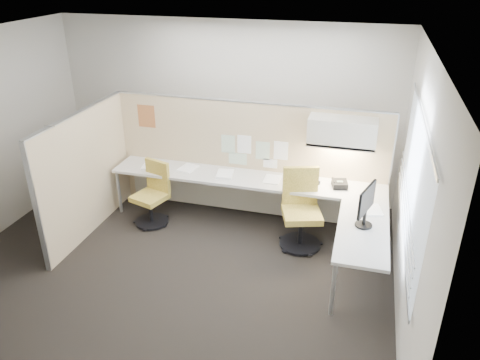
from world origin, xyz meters
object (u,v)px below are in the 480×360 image
(chair_right, at_px, (301,211))
(monitor, at_px, (366,204))
(chair_left, at_px, (153,196))
(desk, at_px, (265,192))
(phone, at_px, (339,184))

(chair_right, relative_size, monitor, 2.07)
(chair_left, xyz_separation_m, monitor, (3.02, -0.56, 0.59))
(desk, bearing_deg, chair_left, -172.05)
(chair_left, relative_size, phone, 3.77)
(desk, bearing_deg, phone, 9.60)
(desk, relative_size, chair_right, 3.73)
(desk, xyz_separation_m, monitor, (1.37, -0.79, 0.43))
(monitor, relative_size, phone, 2.09)
(phone, bearing_deg, chair_left, 174.84)
(chair_left, height_order, chair_right, chair_right)
(desk, xyz_separation_m, chair_left, (-1.65, -0.23, -0.17))
(desk, bearing_deg, monitor, -30.09)
(chair_right, relative_size, phone, 4.33)
(desk, height_order, monitor, monitor)
(chair_left, height_order, monitor, monitor)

